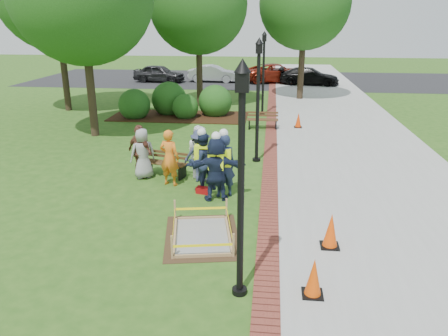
# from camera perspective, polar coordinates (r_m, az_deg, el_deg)

# --- Properties ---
(ground) EXTENTS (100.00, 100.00, 0.00)m
(ground) POSITION_cam_1_polar(r_m,az_deg,el_deg) (11.16, -3.25, -6.77)
(ground) COLOR #285116
(ground) RESTS_ON ground
(sidewalk) EXTENTS (6.00, 60.00, 0.02)m
(sidewalk) POSITION_cam_1_polar(r_m,az_deg,el_deg) (20.75, 15.23, 4.83)
(sidewalk) COLOR #9E9E99
(sidewalk) RESTS_ON ground
(brick_edging) EXTENTS (0.50, 60.00, 0.03)m
(brick_edging) POSITION_cam_1_polar(r_m,az_deg,el_deg) (20.49, 6.19, 5.23)
(brick_edging) COLOR maroon
(brick_edging) RESTS_ON ground
(mulch_bed) EXTENTS (7.00, 3.00, 0.05)m
(mulch_bed) POSITION_cam_1_polar(r_m,az_deg,el_deg) (22.93, -5.81, 6.73)
(mulch_bed) COLOR #381E0F
(mulch_bed) RESTS_ON ground
(parking_lot) EXTENTS (36.00, 12.00, 0.01)m
(parking_lot) POSITION_cam_1_polar(r_m,az_deg,el_deg) (37.27, 3.63, 11.48)
(parking_lot) COLOR black
(parking_lot) RESTS_ON ground
(wet_concrete_pad) EXTENTS (2.09, 2.57, 0.55)m
(wet_concrete_pad) POSITION_cam_1_polar(r_m,az_deg,el_deg) (10.24, -2.92, -7.81)
(wet_concrete_pad) COLOR #47331E
(wet_concrete_pad) RESTS_ON ground
(bench_near) EXTENTS (1.50, 0.82, 0.77)m
(bench_near) POSITION_cam_1_polar(r_m,az_deg,el_deg) (14.21, -7.69, -0.07)
(bench_near) COLOR #4B321A
(bench_near) RESTS_ON ground
(bench_far) EXTENTS (1.42, 0.50, 0.76)m
(bench_far) POSITION_cam_1_polar(r_m,az_deg,el_deg) (20.29, 5.06, 5.80)
(bench_far) COLOR #53351C
(bench_far) RESTS_ON ground
(cone_front) EXTENTS (0.39, 0.39, 0.77)m
(cone_front) POSITION_cam_1_polar(r_m,az_deg,el_deg) (8.33, 11.62, -13.92)
(cone_front) COLOR black
(cone_front) RESTS_ON ground
(cone_back) EXTENTS (0.41, 0.41, 0.82)m
(cone_back) POSITION_cam_1_polar(r_m,az_deg,el_deg) (10.00, 13.77, -8.04)
(cone_back) COLOR black
(cone_back) RESTS_ON ground
(cone_far) EXTENTS (0.36, 0.36, 0.70)m
(cone_far) POSITION_cam_1_polar(r_m,az_deg,el_deg) (20.68, 9.68, 6.12)
(cone_far) COLOR black
(cone_far) RESTS_ON ground
(toolbox) EXTENTS (0.43, 0.31, 0.19)m
(toolbox) POSITION_cam_1_polar(r_m,az_deg,el_deg) (12.74, -2.75, -2.91)
(toolbox) COLOR #960B0E
(toolbox) RESTS_ON ground
(lamp_near) EXTENTS (0.28, 0.28, 4.26)m
(lamp_near) POSITION_cam_1_polar(r_m,az_deg,el_deg) (7.32, 2.26, 0.13)
(lamp_near) COLOR black
(lamp_near) RESTS_ON ground
(lamp_mid) EXTENTS (0.28, 0.28, 4.26)m
(lamp_mid) POSITION_cam_1_polar(r_m,az_deg,el_deg) (15.10, 4.47, 9.92)
(lamp_mid) COLOR black
(lamp_mid) RESTS_ON ground
(lamp_far) EXTENTS (0.28, 0.28, 4.26)m
(lamp_far) POSITION_cam_1_polar(r_m,az_deg,el_deg) (23.04, 5.19, 13.01)
(lamp_far) COLOR black
(lamp_far) RESTS_ON ground
(tree_back) EXTENTS (5.39, 5.39, 8.26)m
(tree_back) POSITION_cam_1_polar(r_m,az_deg,el_deg) (25.45, -3.39, 20.55)
(tree_back) COLOR #3D2D1E
(tree_back) RESTS_ON ground
(tree_right) EXTENTS (5.43, 5.43, 8.39)m
(tree_right) POSITION_cam_1_polar(r_m,az_deg,el_deg) (28.08, 10.52, 20.35)
(tree_right) COLOR #3D2D1E
(tree_right) RESTS_ON ground
(shrub_a) EXTENTS (1.61, 1.61, 1.61)m
(shrub_a) POSITION_cam_1_polar(r_m,az_deg,el_deg) (22.96, -11.52, 6.41)
(shrub_a) COLOR #1C4614
(shrub_a) RESTS_ON ground
(shrub_b) EXTENTS (1.85, 1.85, 1.85)m
(shrub_b) POSITION_cam_1_polar(r_m,az_deg,el_deg) (23.67, -7.09, 7.02)
(shrub_b) COLOR #1C4614
(shrub_b) RESTS_ON ground
(shrub_c) EXTENTS (1.34, 1.34, 1.34)m
(shrub_c) POSITION_cam_1_polar(r_m,az_deg,el_deg) (22.57, -5.04, 6.51)
(shrub_c) COLOR #1C4614
(shrub_c) RESTS_ON ground
(shrub_d) EXTENTS (1.73, 1.73, 1.73)m
(shrub_d) POSITION_cam_1_polar(r_m,az_deg,el_deg) (23.08, -1.15, 6.86)
(shrub_d) COLOR #1C4614
(shrub_d) RESTS_ON ground
(shrub_e) EXTENTS (1.14, 1.14, 1.14)m
(shrub_e) POSITION_cam_1_polar(r_m,az_deg,el_deg) (24.24, -6.02, 7.34)
(shrub_e) COLOR #1C4614
(shrub_e) RESTS_ON ground
(casual_person_a) EXTENTS (0.62, 0.54, 1.62)m
(casual_person_a) POSITION_cam_1_polar(r_m,az_deg,el_deg) (13.98, -10.56, 1.87)
(casual_person_a) COLOR gray
(casual_person_a) RESTS_ON ground
(casual_person_b) EXTENTS (0.63, 0.49, 1.73)m
(casual_person_b) POSITION_cam_1_polar(r_m,az_deg,el_deg) (13.24, -7.14, 1.34)
(casual_person_b) COLOR orange
(casual_person_b) RESTS_ON ground
(casual_person_c) EXTENTS (0.65, 0.62, 1.72)m
(casual_person_c) POSITION_cam_1_polar(r_m,az_deg,el_deg) (13.73, -3.27, 2.07)
(casual_person_c) COLOR white
(casual_person_c) RESTS_ON ground
(casual_person_d) EXTENTS (0.65, 0.59, 1.71)m
(casual_person_d) POSITION_cam_1_polar(r_m,az_deg,el_deg) (14.03, -10.88, 2.11)
(casual_person_d) COLOR brown
(casual_person_d) RESTS_ON ground
(casual_person_e) EXTENTS (0.56, 0.39, 1.65)m
(casual_person_e) POSITION_cam_1_polar(r_m,az_deg,el_deg) (13.47, -3.09, 1.59)
(casual_person_e) COLOR #313856
(casual_person_e) RESTS_ON ground
(hivis_worker_a) EXTENTS (0.64, 0.47, 1.97)m
(hivis_worker_a) POSITION_cam_1_polar(r_m,az_deg,el_deg) (12.00, -1.03, 0.15)
(hivis_worker_a) COLOR #1A2044
(hivis_worker_a) RESTS_ON ground
(hivis_worker_b) EXTENTS (0.67, 0.54, 1.98)m
(hivis_worker_b) POSITION_cam_1_polar(r_m,az_deg,el_deg) (12.24, -0.05, 0.57)
(hivis_worker_b) COLOR #17243D
(hivis_worker_b) RESTS_ON ground
(hivis_worker_c) EXTENTS (0.66, 0.60, 1.88)m
(hivis_worker_c) POSITION_cam_1_polar(r_m,az_deg,el_deg) (12.74, -2.88, 1.08)
(hivis_worker_c) COLOR #182640
(hivis_worker_c) RESTS_ON ground
(parked_car_a) EXTENTS (2.50, 4.79, 1.50)m
(parked_car_a) POSITION_cam_1_polar(r_m,az_deg,el_deg) (36.00, -8.40, 11.04)
(parked_car_a) COLOR black
(parked_car_a) RESTS_ON ground
(parked_car_b) EXTENTS (2.15, 4.49, 1.43)m
(parked_car_b) POSITION_cam_1_polar(r_m,az_deg,el_deg) (35.73, -1.38, 11.18)
(parked_car_b) COLOR #AEAEB4
(parked_car_b) RESTS_ON ground
(parked_car_c) EXTENTS (3.23, 5.24, 1.59)m
(parked_car_c) POSITION_cam_1_polar(r_m,az_deg,el_deg) (35.76, 6.93, 11.05)
(parked_car_c) COLOR maroon
(parked_car_c) RESTS_ON ground
(parked_car_d) EXTENTS (2.48, 4.57, 1.42)m
(parked_car_d) POSITION_cam_1_polar(r_m,az_deg,el_deg) (34.74, 10.99, 10.62)
(parked_car_d) COLOR black
(parked_car_d) RESTS_ON ground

